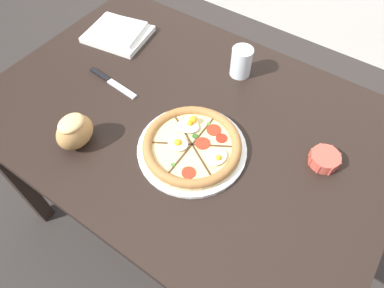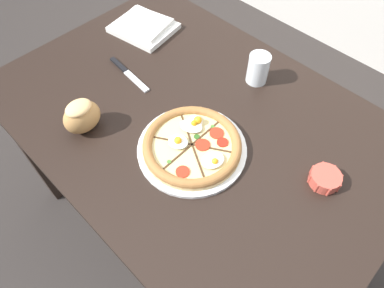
% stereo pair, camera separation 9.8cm
% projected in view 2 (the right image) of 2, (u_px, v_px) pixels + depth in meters
% --- Properties ---
extents(ground_plane, '(12.00, 12.00, 0.00)m').
position_uv_depth(ground_plane, '(193.00, 216.00, 1.71)').
color(ground_plane, '#2D2826').
extents(dining_table, '(1.29, 0.89, 0.78)m').
position_uv_depth(dining_table, '(193.00, 136.00, 1.17)').
color(dining_table, black).
rests_on(dining_table, ground_plane).
extents(pizza, '(0.32, 0.32, 0.05)m').
position_uv_depth(pizza, '(192.00, 146.00, 0.99)').
color(pizza, white).
rests_on(pizza, dining_table).
extents(ramekin_bowl, '(0.09, 0.09, 0.04)m').
position_uv_depth(ramekin_bowl, '(325.00, 178.00, 0.93)').
color(ramekin_bowl, '#C64C3D').
rests_on(ramekin_bowl, dining_table).
extents(napkin_folded, '(0.25, 0.22, 0.04)m').
position_uv_depth(napkin_folded, '(143.00, 26.00, 1.32)').
color(napkin_folded, silver).
rests_on(napkin_folded, dining_table).
extents(bread_piece_near, '(0.09, 0.12, 0.10)m').
position_uv_depth(bread_piece_near, '(82.00, 116.00, 1.01)').
color(bread_piece_near, '#B27F47').
rests_on(bread_piece_near, dining_table).
extents(knife_main, '(0.22, 0.04, 0.01)m').
position_uv_depth(knife_main, '(128.00, 74.00, 1.19)').
color(knife_main, silver).
rests_on(knife_main, dining_table).
extents(water_glass, '(0.07, 0.07, 0.10)m').
position_uv_depth(water_glass, '(258.00, 70.00, 1.14)').
color(water_glass, white).
rests_on(water_glass, dining_table).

